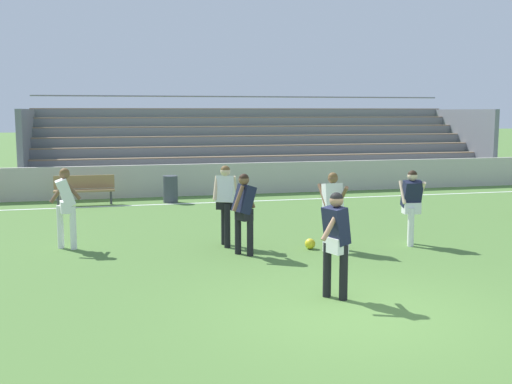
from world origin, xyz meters
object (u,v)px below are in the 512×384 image
at_px(player_white_challenging, 66,201).
at_px(player_dark_dropping_back, 412,201).
at_px(player_white_wide_right, 226,198).
at_px(soccer_ball, 310,244).
at_px(bench_near_bin, 84,187).
at_px(player_white_pressing_high, 332,204).
at_px(bleacher_stand, 264,144).
at_px(player_dark_trailing_run, 336,236).
at_px(trash_bin, 170,189).
at_px(player_dark_deep_cover, 244,207).

xyz_separation_m(player_white_challenging, player_dark_dropping_back, (7.12, -1.43, -0.06)).
bearing_deg(player_white_challenging, player_white_wide_right, -9.82).
distance_m(player_dark_dropping_back, soccer_ball, 2.38).
relative_size(bench_near_bin, player_white_pressing_high, 1.11).
xyz_separation_m(bleacher_stand, player_white_wide_right, (-3.88, -11.42, -0.50)).
bearing_deg(soccer_ball, player_dark_dropping_back, -4.00).
xyz_separation_m(player_dark_trailing_run, soccer_ball, (0.76, 3.34, -0.86)).
height_order(bleacher_stand, trash_bin, bleacher_stand).
relative_size(player_white_wide_right, player_dark_trailing_run, 1.05).
xyz_separation_m(bench_near_bin, player_white_pressing_high, (5.07, -7.69, 0.41)).
bearing_deg(player_dark_trailing_run, trash_bin, 96.94).
height_order(player_white_challenging, player_dark_trailing_run, player_white_challenging).
height_order(player_white_challenging, player_dark_dropping_back, player_white_challenging).
bearing_deg(soccer_ball, player_white_challenging, 165.46).
distance_m(bench_near_bin, player_dark_trailing_run, 11.51).
relative_size(player_white_pressing_high, soccer_ball, 7.34).
relative_size(bench_near_bin, soccer_ball, 8.18).
bearing_deg(bench_near_bin, player_white_challenging, -92.16).
bearing_deg(trash_bin, bleacher_stand, 47.84).
distance_m(trash_bin, player_white_pressing_high, 7.99).
relative_size(player_white_wide_right, soccer_ball, 7.82).
relative_size(player_dark_trailing_run, player_dark_deep_cover, 1.01).
bearing_deg(player_dark_trailing_run, player_white_pressing_high, 69.64).
relative_size(bleacher_stand, bench_near_bin, 10.08).
xyz_separation_m(player_dark_trailing_run, player_dark_deep_cover, (-0.69, 3.16, -0.01)).
xyz_separation_m(bleacher_stand, player_white_pressing_high, (-1.84, -12.33, -0.58)).
bearing_deg(trash_bin, player_dark_trailing_run, -83.06).
bearing_deg(player_white_wide_right, player_dark_deep_cover, -77.91).
bearing_deg(player_white_pressing_high, player_dark_deep_cover, 179.14).
height_order(player_white_wide_right, player_white_challenging, player_white_wide_right).
height_order(trash_bin, player_dark_trailing_run, player_dark_trailing_run).
relative_size(player_white_pressing_high, player_dark_dropping_back, 1.00).
relative_size(bleacher_stand, soccer_ball, 82.44).
bearing_deg(bleacher_stand, player_white_challenging, -123.35).
bearing_deg(bench_near_bin, player_dark_deep_cover, -67.26).
relative_size(bench_near_bin, player_dark_trailing_run, 1.10).
distance_m(player_white_challenging, soccer_ball, 5.14).
distance_m(bleacher_stand, player_white_wide_right, 12.07).
relative_size(bench_near_bin, player_white_wide_right, 1.05).
bearing_deg(player_dark_deep_cover, soccer_ball, 7.18).
bearing_deg(bench_near_bin, player_white_wide_right, -65.96).
xyz_separation_m(bleacher_stand, player_dark_trailing_run, (-3.00, -15.46, -0.56)).
bearing_deg(bench_near_bin, player_dark_dropping_back, -47.97).
relative_size(bench_near_bin, trash_bin, 2.15).
xyz_separation_m(player_white_wide_right, soccer_ball, (1.65, -0.71, -0.92)).
relative_size(trash_bin, player_white_challenging, 0.50).
bearing_deg(player_dark_dropping_back, player_dark_deep_cover, -179.56).
bearing_deg(player_white_pressing_high, player_dark_dropping_back, 1.76).
bearing_deg(bleacher_stand, player_white_pressing_high, -98.47).
bearing_deg(player_white_pressing_high, player_dark_trailing_run, -110.36).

